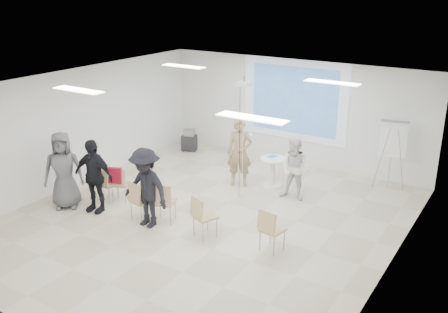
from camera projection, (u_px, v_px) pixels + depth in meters
The scene contains 30 objects.
floor at pixel (205, 221), 11.18m from camera, with size 8.00×9.00×0.10m, color beige.
ceiling at pixel (203, 84), 10.15m from camera, with size 8.00×9.00×0.10m, color white.
wall_back at pixel (294, 112), 14.28m from camera, with size 8.00×0.10×3.00m, color silver.
wall_left at pixel (74, 128), 12.72m from camera, with size 0.10×9.00×3.00m, color silver.
wall_right at pixel (396, 198), 8.61m from camera, with size 0.10×9.00×3.00m, color silver.
projection_halo at pixel (294, 100), 14.11m from camera, with size 3.20×0.01×2.30m, color silver.
projection_image at pixel (294, 100), 14.10m from camera, with size 2.60×0.01×1.90m, color #3470B3.
pedestal_table at pixel (273, 170), 12.79m from camera, with size 0.77×0.77×0.80m.
player_left at pixel (240, 148), 12.70m from camera, with size 0.74×0.50×2.03m, color #9B835F.
player_right at pixel (295, 166), 11.92m from camera, with size 0.83×0.67×1.73m, color white.
controller_left at pixel (251, 135), 12.70m from camera, with size 0.04×0.12×0.04m, color white.
controller_right at pixel (294, 150), 12.11m from camera, with size 0.04×0.12×0.04m, color white.
chair_far_left at pixel (106, 182), 11.91m from camera, with size 0.39×0.42×0.84m.
chair_left_mid at pixel (120, 182), 11.89m from camera, with size 0.53×0.55×0.86m.
chair_left_inner at pixel (139, 198), 10.92m from camera, with size 0.50×0.52×0.91m.
chair_center at pixel (164, 200), 10.81m from camera, with size 0.57×0.59×0.93m.
chair_right_inner at pixel (202, 214), 10.19m from camera, with size 0.57×0.58×0.91m.
chair_right_far at pixel (270, 227), 9.65m from camera, with size 0.49×0.51×0.90m.
red_jacket at pixel (113, 175), 11.72m from camera, with size 0.41×0.09×0.39m, color maroon.
laptop at pixel (142, 199), 11.01m from camera, with size 0.34×0.24×0.03m, color black.
audience_left at pixel (93, 171), 11.26m from camera, with size 1.15×0.69×1.98m, color black.
audience_mid at pixel (145, 183), 10.54m from camera, with size 1.30×0.71×2.01m, color black.
audience_outer at pixel (63, 166), 11.45m from camera, with size 1.00×0.66×2.05m, color #5C5B60.
flipchart_easel at pixel (393, 139), 12.33m from camera, with size 0.76×0.60×1.81m.
av_cart at pixel (189, 141), 15.60m from camera, with size 0.57×0.52×0.68m.
ceiling_projector at pixel (244, 90), 11.40m from camera, with size 0.30×0.25×3.00m.
fluor_panel_nw at pixel (184, 66), 12.78m from camera, with size 1.20×0.30×0.02m, color white.
fluor_panel_ne at pixel (332, 82), 10.75m from camera, with size 1.20×0.30×0.02m, color white.
fluor_panel_sw at pixel (78, 90), 10.00m from camera, with size 1.20×0.30×0.02m, color white.
fluor_panel_se at pixel (252, 118), 7.97m from camera, with size 1.20×0.30×0.02m, color white.
Camera 1 is at (5.78, -8.24, 5.04)m, focal length 40.00 mm.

